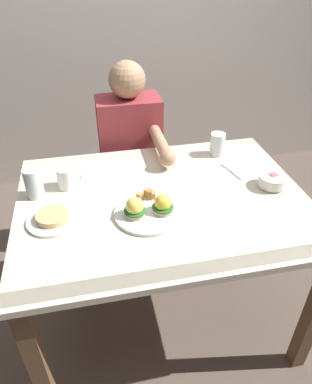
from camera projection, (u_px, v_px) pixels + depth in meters
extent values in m
plane|color=brown|center=(162.00, 310.00, 1.90)|extent=(6.00, 6.00, 0.00)
cube|color=silver|center=(114.00, 0.00, 2.35)|extent=(4.80, 0.10, 2.60)
cube|color=beige|center=(164.00, 202.00, 1.48)|extent=(1.20, 0.90, 0.03)
cube|color=#3F7F51|center=(191.00, 270.00, 1.16)|extent=(1.20, 0.06, 0.00)
cube|color=#3F7F51|center=(146.00, 154.00, 1.80)|extent=(1.20, 0.06, 0.00)
cube|color=brown|center=(39.00, 367.00, 1.28)|extent=(0.06, 0.06, 0.71)
cube|color=brown|center=(47.00, 226.00, 1.92)|extent=(0.06, 0.06, 0.71)
cube|color=brown|center=(238.00, 201.00, 2.11)|extent=(0.06, 0.06, 0.71)
cylinder|color=white|center=(149.00, 213.00, 1.39)|extent=(0.27, 0.27, 0.01)
cylinder|color=tan|center=(135.00, 213.00, 1.36)|extent=(0.08, 0.08, 0.02)
cylinder|color=#286B2D|center=(135.00, 211.00, 1.35)|extent=(0.08, 0.08, 0.01)
sphere|color=#F7DB56|center=(135.00, 206.00, 1.34)|extent=(0.07, 0.07, 0.07)
cylinder|color=tan|center=(163.00, 209.00, 1.38)|extent=(0.08, 0.08, 0.02)
cylinder|color=#286B2D|center=(163.00, 207.00, 1.37)|extent=(0.08, 0.08, 0.01)
sphere|color=yellow|center=(163.00, 203.00, 1.36)|extent=(0.07, 0.07, 0.07)
cube|color=tan|center=(148.00, 193.00, 1.46)|extent=(0.04, 0.04, 0.03)
cube|color=tan|center=(140.00, 196.00, 1.45)|extent=(0.03, 0.03, 0.03)
cube|color=#AD7038|center=(149.00, 195.00, 1.44)|extent=(0.03, 0.03, 0.04)
cube|color=tan|center=(153.00, 196.00, 1.45)|extent=(0.03, 0.03, 0.03)
cylinder|color=white|center=(271.00, 185.00, 1.55)|extent=(0.10, 0.10, 0.01)
cylinder|color=white|center=(272.00, 180.00, 1.53)|extent=(0.12, 0.12, 0.04)
cube|color=#EA6B70|center=(273.00, 176.00, 1.54)|extent=(0.03, 0.03, 0.03)
cube|color=#B7E093|center=(275.00, 184.00, 1.51)|extent=(0.03, 0.03, 0.02)
cube|color=#EA6B70|center=(271.00, 180.00, 1.53)|extent=(0.04, 0.04, 0.03)
cube|color=#B7E093|center=(273.00, 182.00, 1.53)|extent=(0.03, 0.03, 0.02)
cube|color=#F4DB66|center=(273.00, 179.00, 1.53)|extent=(0.03, 0.03, 0.02)
cylinder|color=white|center=(67.00, 178.00, 1.52)|extent=(0.08, 0.08, 0.09)
cylinder|color=black|center=(65.00, 170.00, 1.50)|extent=(0.07, 0.07, 0.01)
torus|color=white|center=(77.00, 176.00, 1.53)|extent=(0.06, 0.01, 0.06)
cube|color=silver|center=(234.00, 173.00, 1.64)|extent=(0.04, 0.12, 0.00)
cube|color=silver|center=(225.00, 165.00, 1.69)|extent=(0.03, 0.04, 0.00)
cylinder|color=silver|center=(34.00, 183.00, 1.46)|extent=(0.07, 0.07, 0.13)
cylinder|color=silver|center=(34.00, 186.00, 1.47)|extent=(0.07, 0.07, 0.10)
cylinder|color=silver|center=(217.00, 144.00, 1.75)|extent=(0.07, 0.07, 0.11)
cylinder|color=silver|center=(217.00, 149.00, 1.77)|extent=(0.07, 0.07, 0.06)
cylinder|color=white|center=(53.00, 220.00, 1.35)|extent=(0.20, 0.20, 0.01)
cylinder|color=#DBBC70|center=(52.00, 216.00, 1.34)|extent=(0.12, 0.12, 0.02)
cylinder|color=#33333D|center=(121.00, 220.00, 2.17)|extent=(0.11, 0.11, 0.45)
cylinder|color=#33333D|center=(150.00, 216.00, 2.20)|extent=(0.11, 0.11, 0.45)
cube|color=#993338|center=(130.00, 141.00, 1.99)|extent=(0.34, 0.20, 0.50)
sphere|color=tan|center=(127.00, 80.00, 1.80)|extent=(0.19, 0.19, 0.19)
cylinder|color=tan|center=(160.00, 143.00, 1.76)|extent=(0.06, 0.30, 0.06)
sphere|color=tan|center=(168.00, 158.00, 1.64)|extent=(0.08, 0.08, 0.08)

